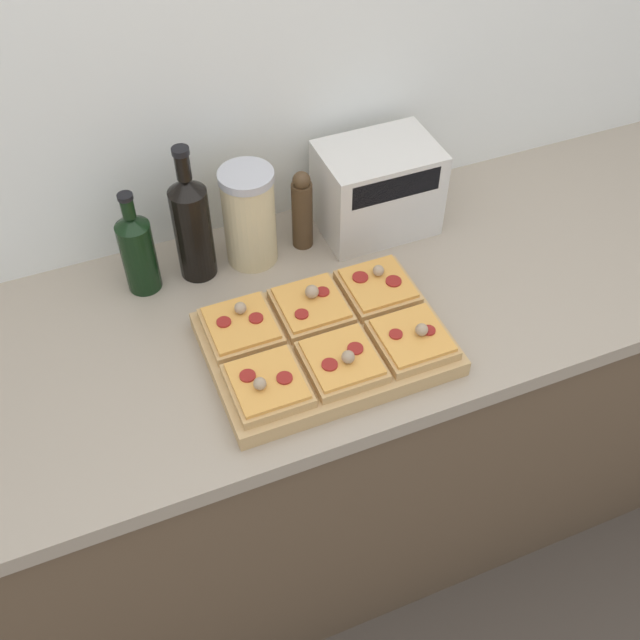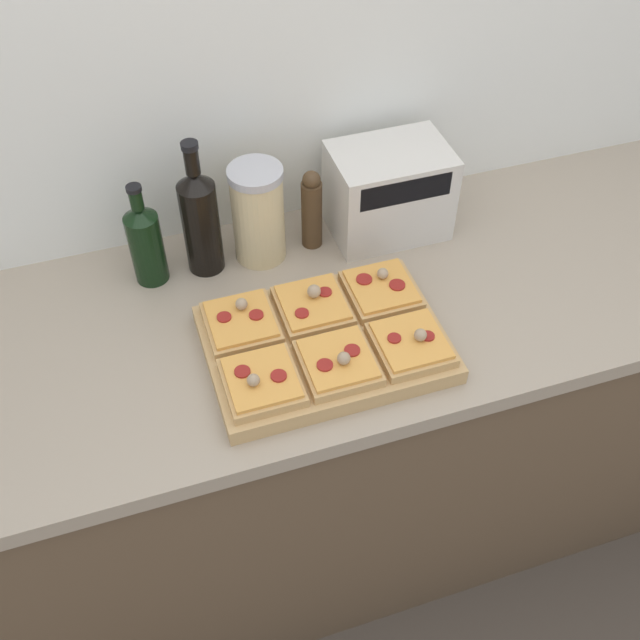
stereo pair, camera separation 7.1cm
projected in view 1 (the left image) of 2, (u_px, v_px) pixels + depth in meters
ground_plane at (373, 619)px, 2.04m from camera, size 12.00×12.00×0.00m
wall_back at (268, 83)px, 1.56m from camera, size 6.00×0.06×2.50m
kitchen_counter at (330, 430)px, 1.91m from camera, size 2.63×0.67×0.93m
cutting_board at (326, 344)px, 1.47m from camera, size 0.46×0.33×0.04m
pizza_slice_back_left at (241, 326)px, 1.45m from camera, size 0.14×0.14×0.05m
pizza_slice_back_center at (311, 306)px, 1.49m from camera, size 0.14×0.14×0.06m
pizza_slice_back_right at (378, 286)px, 1.53m from camera, size 0.14×0.14×0.05m
pizza_slice_front_left at (267, 384)px, 1.35m from camera, size 0.14×0.14×0.05m
pizza_slice_front_center at (342, 361)px, 1.39m from camera, size 0.14×0.14×0.05m
pizza_slice_front_right at (412, 339)px, 1.43m from camera, size 0.14×0.14×0.05m
olive_oil_bottle at (138, 251)px, 1.53m from camera, size 0.07×0.07×0.24m
wine_bottle at (192, 225)px, 1.54m from camera, size 0.08×0.08×0.32m
grain_jar_tall at (249, 217)px, 1.59m from camera, size 0.12×0.12×0.23m
pepper_mill at (302, 210)px, 1.63m from camera, size 0.05×0.05×0.19m
toaster_oven at (377, 189)px, 1.67m from camera, size 0.28×0.18×0.21m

